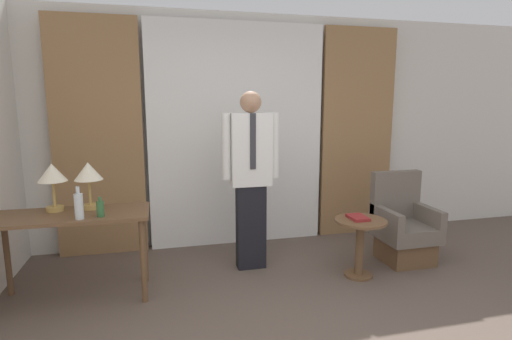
{
  "coord_description": "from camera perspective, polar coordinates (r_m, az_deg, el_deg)",
  "views": [
    {
      "loc": [
        -0.91,
        -1.98,
        1.69
      ],
      "look_at": [
        -0.01,
        1.67,
        1.04
      ],
      "focal_mm": 28.0,
      "sensor_mm": 36.0,
      "label": 1
    }
  ],
  "objects": [
    {
      "name": "bottle_by_lamp",
      "position": [
        3.49,
        -23.99,
        -4.69
      ],
      "size": [
        0.07,
        0.07,
        0.27
      ],
      "color": "silver",
      "rests_on": "desk"
    },
    {
      "name": "curtain_drape_right",
      "position": [
        5.21,
        14.23,
        5.06
      ],
      "size": [
        0.94,
        0.06,
        2.58
      ],
      "color": "#997047",
      "rests_on": "ground_plane"
    },
    {
      "name": "armchair",
      "position": [
        4.59,
        20.3,
        -7.94
      ],
      "size": [
        0.56,
        0.55,
        0.94
      ],
      "color": "brown",
      "rests_on": "ground_plane"
    },
    {
      "name": "side_table",
      "position": [
        4.03,
        14.63,
        -9.4
      ],
      "size": [
        0.49,
        0.49,
        0.57
      ],
      "color": "brown",
      "rests_on": "ground_plane"
    },
    {
      "name": "bottle_near_edge",
      "position": [
        3.51,
        -21.35,
        -5.15
      ],
      "size": [
        0.06,
        0.06,
        0.16
      ],
      "color": "#336638",
      "rests_on": "desk"
    },
    {
      "name": "person",
      "position": [
        3.97,
        -0.75,
        -0.42
      ],
      "size": [
        0.58,
        0.21,
        1.79
      ],
      "color": "black",
      "rests_on": "ground_plane"
    },
    {
      "name": "curtain_drape_left",
      "position": [
        4.64,
        -21.65,
        4.13
      ],
      "size": [
        0.94,
        0.06,
        2.58
      ],
      "color": "#997047",
      "rests_on": "ground_plane"
    },
    {
      "name": "curtain_sheer_center",
      "position": [
        4.69,
        -2.65,
        4.86
      ],
      "size": [
        2.05,
        0.06,
        2.58
      ],
      "color": "white",
      "rests_on": "ground_plane"
    },
    {
      "name": "desk",
      "position": [
        3.74,
        -24.87,
        -7.39
      ],
      "size": [
        1.28,
        0.53,
        0.76
      ],
      "color": "brown",
      "rests_on": "ground_plane"
    },
    {
      "name": "table_lamp_right",
      "position": [
        3.74,
        -22.81,
        -0.59
      ],
      "size": [
        0.24,
        0.24,
        0.41
      ],
      "color": "tan",
      "rests_on": "desk"
    },
    {
      "name": "table_lamp_left",
      "position": [
        3.8,
        -27.09,
        -0.76
      ],
      "size": [
        0.24,
        0.24,
        0.41
      ],
      "color": "tan",
      "rests_on": "desk"
    },
    {
      "name": "book",
      "position": [
        3.98,
        14.34,
        -6.6
      ],
      "size": [
        0.16,
        0.22,
        0.03
      ],
      "color": "maroon",
      "rests_on": "side_table"
    },
    {
      "name": "wall_back",
      "position": [
        4.81,
        -2.96,
        5.7
      ],
      "size": [
        10.0,
        0.06,
        2.7
      ],
      "color": "silver",
      "rests_on": "ground_plane"
    }
  ]
}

